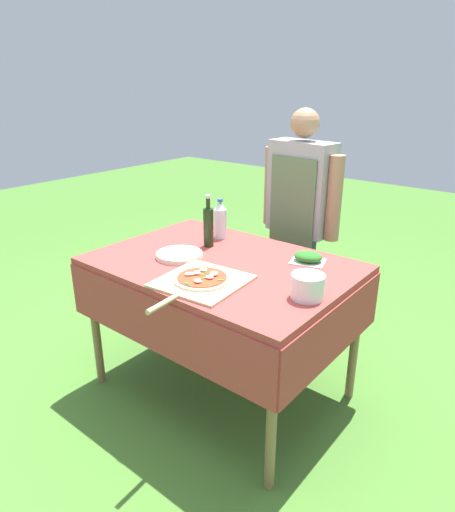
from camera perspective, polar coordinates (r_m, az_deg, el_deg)
name	(u,v)px	position (r m, az deg, el deg)	size (l,w,h in m)	color
ground_plane	(222,388)	(2.74, -0.64, -16.12)	(12.00, 12.00, 0.00)	#477A2D
prep_table	(222,277)	(2.38, -0.71, -2.63)	(1.32, 0.93, 0.79)	#A83D38
person_cook	(300,211)	(2.90, 8.99, 5.57)	(0.56, 0.22, 1.51)	#333D56
pizza_on_peel	(201,281)	(2.10, -3.34, -3.09)	(0.41, 0.57, 0.05)	#D1B27F
oil_bottle	(208,226)	(2.53, -2.40, 3.74)	(0.06, 0.06, 0.29)	black
water_bottle	(220,220)	(2.67, -0.92, 4.55)	(0.08, 0.08, 0.24)	silver
herb_container	(308,257)	(2.37, 10.05, -0.16)	(0.20, 0.18, 0.06)	silver
mixing_tub	(308,286)	(1.97, 9.99, -3.75)	(0.15, 0.15, 0.11)	silver
plate_stack	(179,255)	(2.41, -6.04, 0.13)	(0.25, 0.25, 0.02)	beige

